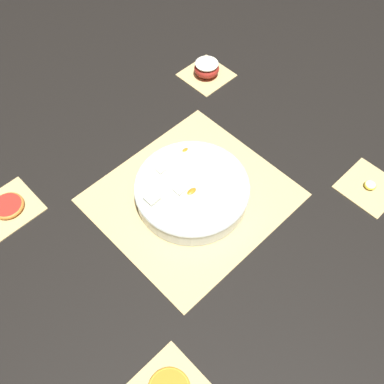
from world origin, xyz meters
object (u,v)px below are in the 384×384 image
object	(u,v)px
apple_half	(207,68)
grapefruit_slice	(8,206)
banana_coin_single	(370,185)
fruit_salad_bowl	(192,190)

from	to	relation	value
apple_half	grapefruit_slice	world-z (taller)	apple_half
banana_coin_single	fruit_salad_bowl	bearing A→B (deg)	-40.17
banana_coin_single	grapefruit_slice	xyz separation A→B (m)	(0.71, -0.60, 0.00)
banana_coin_single	grapefruit_slice	world-z (taller)	grapefruit_slice
fruit_salad_bowl	grapefruit_slice	world-z (taller)	fruit_salad_bowl
fruit_salad_bowl	grapefruit_slice	distance (m)	0.47
fruit_salad_bowl	banana_coin_single	xyz separation A→B (m)	(-0.36, 0.30, -0.03)
banana_coin_single	apple_half	bearing A→B (deg)	-90.00
banana_coin_single	grapefruit_slice	size ratio (longest dim) A/B	0.38
fruit_salad_bowl	grapefruit_slice	xyz separation A→B (m)	(0.36, -0.30, -0.02)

